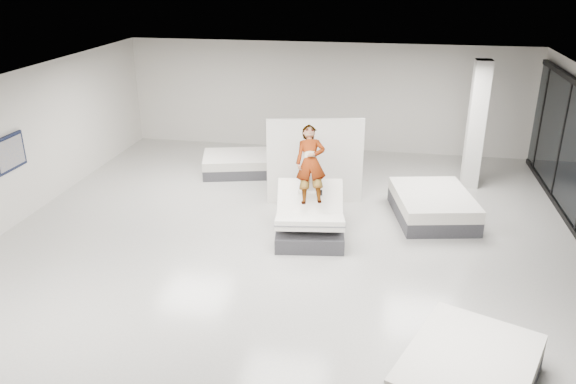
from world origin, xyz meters
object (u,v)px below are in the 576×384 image
object	(u,v)px
flat_bed_left_far	(238,164)
flat_bed_right_near	(468,374)
person	(310,177)
divider_panel	(315,162)
remote	(321,193)
flat_bed_right_far	(433,206)
column	(476,125)
wall_poster	(10,153)
hero_bed	(310,220)

from	to	relation	value
flat_bed_left_far	flat_bed_right_near	bearing A→B (deg)	-55.94
person	divider_panel	bearing A→B (deg)	86.09
flat_bed_right_near	person	bearing A→B (deg)	121.36
remote	flat_bed_right_far	distance (m)	2.81
flat_bed_right_near	column	world-z (taller)	column
divider_panel	column	world-z (taller)	column
remote	flat_bed_left_far	xyz separation A→B (m)	(-2.69, 3.46, -0.73)
remote	wall_poster	world-z (taller)	wall_poster
flat_bed_right_far	person	bearing A→B (deg)	-157.90
wall_poster	flat_bed_right_far	bearing A→B (deg)	11.73
person	wall_poster	bearing A→B (deg)	179.19
hero_bed	flat_bed_right_far	world-z (taller)	hero_bed
person	flat_bed_left_far	world-z (taller)	person
person	remote	world-z (taller)	person
flat_bed_right_near	flat_bed_right_far	bearing A→B (deg)	91.48
hero_bed	column	size ratio (longest dim) A/B	0.62
person	remote	xyz separation A→B (m)	(0.27, -0.32, -0.21)
person	flat_bed_right_near	distance (m)	5.38
remote	flat_bed_right_far	xyz separation A→B (m)	(2.35, 1.38, -0.69)
wall_poster	hero_bed	bearing A→B (deg)	4.20
remote	flat_bed_left_far	size ratio (longest dim) A/B	0.07
hero_bed	column	xyz separation A→B (m)	(3.61, 3.54, 1.25)
flat_bed_left_far	divider_panel	bearing A→B (deg)	-35.50
wall_poster	flat_bed_right_near	bearing A→B (deg)	-22.48
hero_bed	remote	xyz separation A→B (m)	(0.22, 0.00, 0.63)
hero_bed	divider_panel	bearing A→B (deg)	94.72
flat_bed_right_far	flat_bed_right_near	xyz separation A→B (m)	(0.14, -5.59, -0.01)
divider_panel	wall_poster	bearing A→B (deg)	-171.81
flat_bed_right_near	wall_poster	xyz separation A→B (m)	(-9.04, 3.74, 1.32)
wall_poster	flat_bed_left_far	bearing A→B (deg)	45.49
hero_bed	flat_bed_right_far	xyz separation A→B (m)	(2.57, 1.38, -0.06)
person	flat_bed_right_far	bearing A→B (deg)	14.17
person	wall_poster	world-z (taller)	wall_poster
hero_bed	flat_bed_left_far	bearing A→B (deg)	125.50
flat_bed_left_far	column	bearing A→B (deg)	0.72
hero_bed	wall_poster	xyz separation A→B (m)	(-6.33, -0.46, 1.25)
flat_bed_right_near	remote	bearing A→B (deg)	120.63
flat_bed_right_far	remote	bearing A→B (deg)	-149.59
column	remote	bearing A→B (deg)	-133.80
wall_poster	remote	bearing A→B (deg)	4.09
hero_bed	column	bearing A→B (deg)	44.42
remote	wall_poster	distance (m)	6.59
hero_bed	divider_panel	world-z (taller)	divider_panel
flat_bed_right_far	divider_panel	bearing A→B (deg)	171.15
person	divider_panel	world-z (taller)	divider_panel
remote	divider_panel	distance (m)	1.84
flat_bed_left_far	flat_bed_right_far	bearing A→B (deg)	-22.41
person	flat_bed_right_near	size ratio (longest dim) A/B	0.69
remote	wall_poster	bearing A→B (deg)	176.16
person	flat_bed_left_far	distance (m)	4.08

